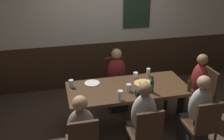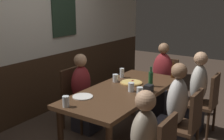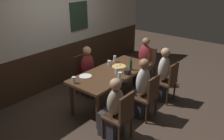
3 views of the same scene
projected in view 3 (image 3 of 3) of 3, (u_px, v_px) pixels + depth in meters
name	position (u px, v px, depth m)	size (l,w,h in m)	color
ground_plane	(113.00, 103.00, 4.97)	(12.00, 12.00, 0.00)	#423328
wall_back	(58.00, 31.00, 5.42)	(6.40, 0.13, 2.60)	#3D2819
dining_table	(113.00, 75.00, 4.71)	(1.86, 0.83, 0.74)	#472D1C
chair_head_east	(147.00, 64.00, 5.74)	(0.40, 0.40, 0.88)	#422B1C
chair_right_near	(168.00, 80.00, 4.88)	(0.40, 0.40, 0.88)	#422B1C
chair_left_near	(121.00, 114.00, 3.71)	(0.40, 0.40, 0.88)	#422B1C
chair_mid_near	(148.00, 95.00, 4.29)	(0.40, 0.40, 0.88)	#422B1C
chair_mid_far	(84.00, 72.00, 5.25)	(0.40, 0.40, 0.88)	#422B1C
person_head_east	(144.00, 66.00, 5.62)	(0.37, 0.34, 1.17)	#2D2D38
person_right_near	(161.00, 78.00, 4.98)	(0.34, 0.37, 1.17)	#2D2D38
person_left_near	(113.00, 113.00, 3.82)	(0.34, 0.37, 1.09)	#2D2D38
person_mid_near	(140.00, 92.00, 4.39)	(0.34, 0.37, 1.18)	#2D2D38
person_mid_far	(89.00, 75.00, 5.17)	(0.34, 0.37, 1.12)	#2D2D38
pizza	(119.00, 66.00, 4.89)	(0.30, 0.30, 0.03)	tan
beer_glass_tall	(117.00, 71.00, 4.57)	(0.08, 0.08, 0.11)	silver
pint_glass_stout	(120.00, 76.00, 4.30)	(0.07, 0.07, 0.15)	silver
beer_glass_half	(74.00, 80.00, 4.17)	(0.07, 0.07, 0.12)	silver
tumbler_short	(115.00, 59.00, 5.15)	(0.06, 0.06, 0.14)	silver
pint_glass_pale	(109.00, 63.00, 4.96)	(0.08, 0.08, 0.11)	silver
beer_bottle_green	(131.00, 65.00, 4.72)	(0.06, 0.06, 0.27)	#194723
beer_bottle_brown	(149.00, 59.00, 5.08)	(0.06, 0.06, 0.24)	#42230F
plate_white_large	(85.00, 76.00, 4.45)	(0.24, 0.24, 0.01)	white
condiment_caddy	(128.00, 72.00, 4.54)	(0.11, 0.09, 0.09)	black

